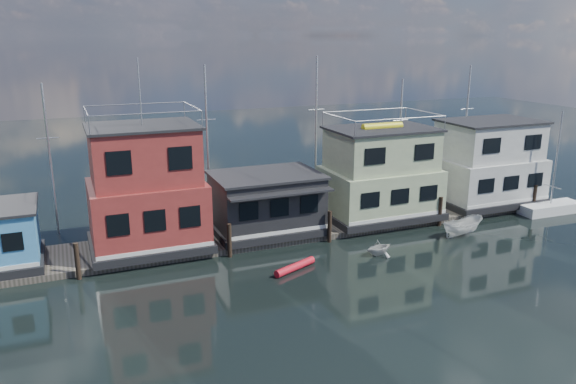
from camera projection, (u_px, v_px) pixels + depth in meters
name	position (u px, v px, depth m)	size (l,w,h in m)	color
ground	(356.00, 309.00, 28.75)	(160.00, 160.00, 0.00)	black
dock	(273.00, 232.00, 39.40)	(48.00, 5.00, 0.40)	#595147
houseboat_red	(147.00, 191.00, 35.27)	(7.40, 5.90, 11.86)	black
houseboat_dark	(266.00, 203.00, 38.61)	(7.40, 6.10, 4.06)	black
houseboat_green	(380.00, 175.00, 41.59)	(8.40, 5.90, 7.03)	black
houseboat_white	(487.00, 164.00, 45.22)	(8.40, 5.90, 6.66)	black
pilings	(284.00, 233.00, 36.54)	(42.28, 0.28, 2.20)	#2D2116
background_masts	(302.00, 138.00, 45.05)	(36.40, 0.16, 12.00)	silver
dinghy_white	(379.00, 247.00, 35.71)	(1.67, 1.93, 1.02)	beige
red_kayak	(295.00, 267.00, 33.38)	(0.45, 0.45, 3.09)	red
motorboat	(463.00, 227.00, 39.10)	(1.26, 3.35, 1.29)	silver
day_sailer	(550.00, 207.00, 44.17)	(5.14, 1.83, 8.04)	white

